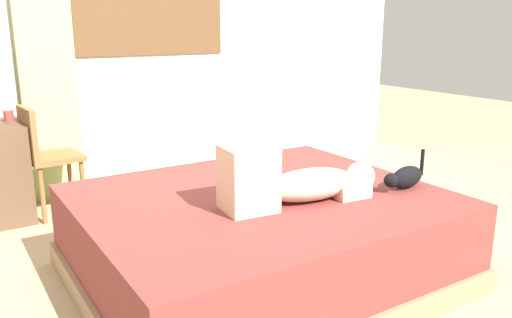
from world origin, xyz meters
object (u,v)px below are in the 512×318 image
object	(u,v)px
bed	(260,237)
chair_by_desk	(44,153)
cat	(405,177)
cup	(9,116)
person_lying	(295,182)

from	to	relation	value
bed	chair_by_desk	world-z (taller)	chair_by_desk
bed	cat	size ratio (longest dim) A/B	5.66
cup	chair_by_desk	xyz separation A→B (m)	(0.19, -0.17, -0.27)
person_lying	chair_by_desk	world-z (taller)	chair_by_desk
cat	chair_by_desk	size ratio (longest dim) A/B	0.41
cup	chair_by_desk	bearing A→B (deg)	-41.62
cat	cup	world-z (taller)	cup
chair_by_desk	cup	bearing A→B (deg)	138.38
cat	cup	distance (m)	2.90
bed	cup	xyz separation A→B (m)	(-1.03, 1.90, 0.53)
bed	cat	xyz separation A→B (m)	(0.78, -0.36, 0.33)
person_lying	chair_by_desk	size ratio (longest dim) A/B	1.10
person_lying	cat	xyz separation A→B (m)	(0.69, -0.15, -0.05)
bed	cup	world-z (taller)	cup
bed	chair_by_desk	bearing A→B (deg)	115.93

